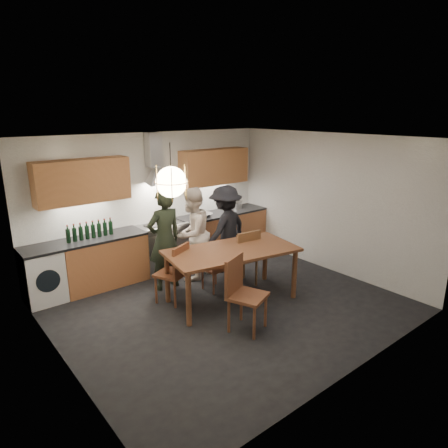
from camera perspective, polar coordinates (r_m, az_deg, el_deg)
ground at (r=6.49m, az=0.34°, el=-11.43°), size 5.00×5.00×0.00m
room_shell at (r=5.91m, az=0.36°, el=3.44°), size 5.02×4.52×2.61m
counter_run at (r=7.81m, az=-8.63°, el=-3.17°), size 5.00×0.62×0.90m
range_stove at (r=7.80m, az=-8.76°, el=-3.28°), size 0.90×0.60×0.92m
wall_fixtures at (r=7.56m, az=-9.68°, el=7.26°), size 4.30×0.54×1.10m
pendant_lamp at (r=5.18m, az=-7.55°, el=5.96°), size 0.43×0.43×0.70m
dining_table at (r=6.35m, az=1.10°, el=-4.50°), size 2.21×1.39×0.87m
chair_back_left at (r=6.39m, az=-6.90°, el=-6.49°), size 0.59×0.59×0.98m
chair_back_mid at (r=6.77m, az=-0.95°, el=-5.97°), size 0.38×0.38×0.80m
chair_back_right at (r=6.91m, az=2.98°, el=-4.38°), size 0.51×0.51×1.03m
chair_front at (r=5.61m, az=2.51°, el=-9.21°), size 0.62×0.62×1.05m
person_left at (r=6.83m, az=-8.49°, el=-2.21°), size 0.65×0.44×1.76m
person_mid at (r=7.20m, az=-4.59°, el=-1.42°), size 1.01×0.92×1.69m
person_right at (r=7.49m, az=0.21°, el=-0.76°), size 1.20×0.87×1.66m
mixing_bowl at (r=8.13m, az=-2.74°, el=1.32°), size 0.34×0.34×0.07m
stock_pot at (r=8.78m, az=1.90°, el=2.71°), size 0.25×0.25×0.15m
wine_bottles at (r=7.08m, az=-18.60°, el=-0.80°), size 0.80×0.07×0.30m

